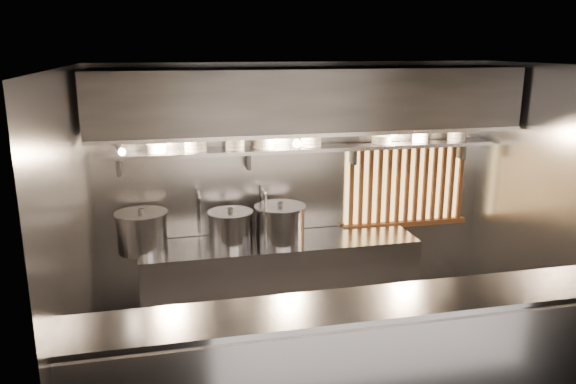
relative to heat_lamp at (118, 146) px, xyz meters
name	(u,v)px	position (x,y,z in m)	size (l,w,h in m)	color
floor	(337,367)	(1.90, -0.85, -2.07)	(4.50, 4.50, 0.00)	black
ceiling	(344,66)	(1.90, -0.85, 0.73)	(4.50, 4.50, 0.00)	black
wall_back	(299,187)	(1.90, 0.65, -0.67)	(4.50, 4.50, 0.00)	gray
wall_left	(73,247)	(-0.35, -0.85, -0.67)	(3.00, 3.00, 0.00)	gray
wall_right	(560,211)	(4.15, -0.85, -0.67)	(3.00, 3.00, 0.00)	gray
serving_counter	(376,369)	(1.90, -1.81, -1.50)	(4.50, 0.56, 1.13)	#9D9DA3
cooking_bench	(281,280)	(1.60, 0.28, -1.62)	(3.00, 0.70, 0.90)	#9D9DA3
bowl_shelf	(303,149)	(1.90, 0.47, -0.19)	(4.40, 0.34, 0.04)	#9D9DA3
exhaust_hood	(309,100)	(1.90, 0.25, 0.36)	(4.40, 0.81, 0.65)	#2D2D30
wood_screen	(406,184)	(3.20, 0.60, -0.69)	(1.56, 0.09, 1.04)	#EDC06A
faucet_left	(199,204)	(0.75, 0.52, -0.76)	(0.04, 0.30, 0.50)	silver
faucet_right	(263,201)	(1.45, 0.52, -0.76)	(0.04, 0.30, 0.50)	silver
heat_lamp	(118,146)	(0.00, 0.00, 0.00)	(0.25, 0.35, 0.20)	#9D9DA3
pendant_bulb	(297,143)	(1.80, 0.35, -0.11)	(0.09, 0.09, 0.19)	#2D2D30
stock_pot_left	(142,231)	(0.15, 0.32, -0.96)	(0.55, 0.55, 0.46)	#9D9DA3
stock_pot_mid	(231,228)	(1.06, 0.30, -0.98)	(0.63, 0.63, 0.41)	#9D9DA3
stock_pot_right	(280,224)	(1.59, 0.26, -0.96)	(0.64, 0.64, 0.45)	#9D9DA3
bowl_stack_0	(157,148)	(0.34, 0.47, -0.12)	(0.22, 0.22, 0.09)	silver
bowl_stack_1	(196,145)	(0.74, 0.47, -0.10)	(0.25, 0.25, 0.13)	silver
bowl_stack_2	(235,142)	(1.15, 0.47, -0.08)	(0.22, 0.22, 0.17)	silver
bowl_stack_3	(264,141)	(1.46, 0.47, -0.08)	(0.23, 0.23, 0.17)	silver
bowl_stack_4	(311,141)	(1.98, 0.47, -0.10)	(0.24, 0.24, 0.13)	silver
bowl_stack_5	(381,140)	(2.80, 0.47, -0.12)	(0.23, 0.23, 0.09)	silver
bowl_stack_6	(420,136)	(3.27, 0.47, -0.10)	(0.20, 0.20, 0.13)	silver
bowl_stack_7	(457,135)	(3.73, 0.47, -0.10)	(0.22, 0.22, 0.13)	silver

